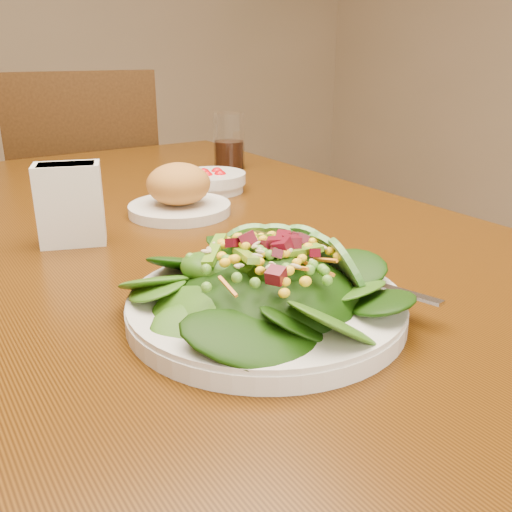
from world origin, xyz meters
name	(u,v)px	position (x,y,z in m)	size (l,w,h in m)	color
dining_table	(172,277)	(0.00, 0.00, 0.65)	(0.90, 1.40, 0.75)	#4E2A08
chair_far	(88,217)	(0.13, 0.91, 0.51)	(0.52, 0.53, 0.96)	#3E240C
salad_plate	(274,288)	(-0.05, -0.38, 0.78)	(0.31, 0.30, 0.09)	silver
bread_plate	(179,193)	(0.04, 0.03, 0.79)	(0.18, 0.18, 0.09)	silver
tomato_bowl	(212,181)	(0.16, 0.14, 0.77)	(0.13, 0.13, 0.04)	silver
drinking_glass	(229,145)	(0.30, 0.31, 0.81)	(0.07, 0.07, 0.13)	silver
napkin_holder	(70,202)	(-0.17, -0.02, 0.81)	(0.10, 0.08, 0.12)	white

